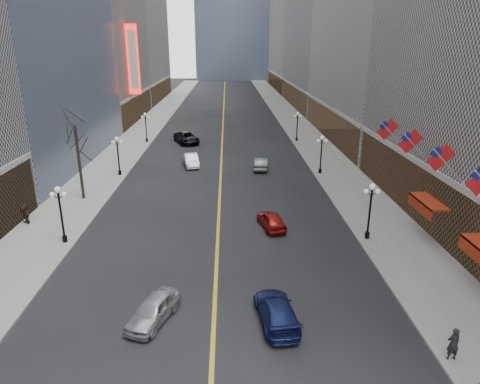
{
  "coord_description": "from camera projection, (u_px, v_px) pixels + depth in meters",
  "views": [
    {
      "loc": [
        0.86,
        -0.39,
        14.64
      ],
      "look_at": [
        1.41,
        18.35,
        8.14
      ],
      "focal_mm": 32.0,
      "sensor_mm": 36.0,
      "label": 1
    }
  ],
  "objects": [
    {
      "name": "ped_ne_corner",
      "position": [
        453.0,
        344.0,
        20.51
      ],
      "size": [
        0.67,
        0.51,
        1.76
      ],
      "primitive_type": "imported",
      "rotation": [
        0.0,
        0.0,
        3.21
      ],
      "color": "black",
      "rests_on": "sidewalk_east"
    },
    {
      "name": "tree_west_far",
      "position": [
        76.0,
        138.0,
        40.49
      ],
      "size": [
        3.6,
        3.6,
        7.92
      ],
      "color": "#2D231C",
      "rests_on": "sidewalk_west"
    },
    {
      "name": "bldg_east_c",
      "position": [
        352.0,
        0.0,
        98.16
      ],
      "size": [
        26.6,
        40.6,
        48.8
      ],
      "color": "#959598",
      "rests_on": "ground"
    },
    {
      "name": "ped_west_far",
      "position": [
        25.0,
        213.0,
        36.33
      ],
      "size": [
        1.56,
        1.41,
        1.77
      ],
      "primitive_type": "imported",
      "rotation": [
        0.0,
        0.0,
        -0.7
      ],
      "color": "#2D2319",
      "rests_on": "sidewalk_west"
    },
    {
      "name": "streetlamp_east_2",
      "position": [
        321.0,
        150.0,
        49.85
      ],
      "size": [
        1.26,
        0.44,
        4.52
      ],
      "color": "black",
      "rests_on": "sidewalk_east"
    },
    {
      "name": "streetlamp_east_3",
      "position": [
        297.0,
        123.0,
        66.85
      ],
      "size": [
        1.26,
        0.44,
        4.52
      ],
      "color": "black",
      "rests_on": "sidewalk_east"
    },
    {
      "name": "awning_c",
      "position": [
        426.0,
        203.0,
        32.91
      ],
      "size": [
        1.4,
        4.0,
        0.93
      ],
      "color": "maroon",
      "rests_on": "ground"
    },
    {
      "name": "streetlamp_west_2",
      "position": [
        118.0,
        152.0,
        49.19
      ],
      "size": [
        1.26,
        0.44,
        4.52
      ],
      "color": "black",
      "rests_on": "sidewalk_west"
    },
    {
      "name": "car_nb_far",
      "position": [
        187.0,
        138.0,
        66.47
      ],
      "size": [
        4.85,
        6.73,
        1.7
      ],
      "primitive_type": "imported",
      "rotation": [
        0.0,
        0.0,
        0.37
      ],
      "color": "black",
      "rests_on": "ground"
    },
    {
      "name": "flag_4",
      "position": [
        412.0,
        143.0,
        33.4
      ],
      "size": [
        2.87,
        0.12,
        2.87
      ],
      "color": "#B2B2B7",
      "rests_on": "ground"
    },
    {
      "name": "flag_3",
      "position": [
        443.0,
        160.0,
        28.67
      ],
      "size": [
        2.87,
        0.12,
        2.87
      ],
      "color": "#B2B2B7",
      "rests_on": "ground"
    },
    {
      "name": "lane_line",
      "position": [
        223.0,
        126.0,
        80.68
      ],
      "size": [
        0.25,
        200.0,
        0.02
      ],
      "primitive_type": "cube",
      "color": "gold",
      "rests_on": "ground"
    },
    {
      "name": "flag_5",
      "position": [
        389.0,
        131.0,
        38.12
      ],
      "size": [
        2.87,
        0.12,
        2.87
      ],
      "color": "#B2B2B7",
      "rests_on": "ground"
    },
    {
      "name": "theatre_marquee",
      "position": [
        133.0,
        60.0,
        76.31
      ],
      "size": [
        2.0,
        0.55,
        12.0
      ],
      "color": "red",
      "rests_on": "ground"
    },
    {
      "name": "car_sb_mid",
      "position": [
        271.0,
        220.0,
        35.79
      ],
      "size": [
        2.48,
        4.38,
        1.41
      ],
      "primitive_type": "imported",
      "rotation": [
        0.0,
        0.0,
        3.35
      ],
      "color": "maroon",
      "rests_on": "ground"
    },
    {
      "name": "car_nb_mid",
      "position": [
        191.0,
        160.0,
        53.96
      ],
      "size": [
        2.43,
        4.83,
        1.52
      ],
      "primitive_type": "imported",
      "rotation": [
        0.0,
        0.0,
        0.19
      ],
      "color": "white",
      "rests_on": "ground"
    },
    {
      "name": "streetlamp_west_3",
      "position": [
        146.0,
        124.0,
        66.19
      ],
      "size": [
        1.26,
        0.44,
        4.52
      ],
      "color": "black",
      "rests_on": "sidewalk_west"
    },
    {
      "name": "sidewalk_east",
      "position": [
        306.0,
        136.0,
        71.61
      ],
      "size": [
        6.0,
        230.0,
        0.15
      ],
      "primitive_type": "cube",
      "color": "gray",
      "rests_on": "ground"
    },
    {
      "name": "streetlamp_east_1",
      "position": [
        370.0,
        205.0,
        32.85
      ],
      "size": [
        1.26,
        0.44,
        4.52
      ],
      "color": "black",
      "rests_on": "sidewalk_east"
    },
    {
      "name": "car_sb_near",
      "position": [
        276.0,
        311.0,
        23.6
      ],
      "size": [
        2.49,
        4.99,
        1.39
      ],
      "primitive_type": "imported",
      "rotation": [
        0.0,
        0.0,
        3.26
      ],
      "color": "#141D4E",
      "rests_on": "ground"
    },
    {
      "name": "car_sb_far",
      "position": [
        261.0,
        163.0,
        52.61
      ],
      "size": [
        2.0,
        4.62,
        1.48
      ],
      "primitive_type": "imported",
      "rotation": [
        0.0,
        0.0,
        3.04
      ],
      "color": "#494F51",
      "rests_on": "ground"
    },
    {
      "name": "sidewalk_west",
      "position": [
        138.0,
        137.0,
        70.83
      ],
      "size": [
        6.0,
        230.0,
        0.15
      ],
      "primitive_type": "cube",
      "color": "gray",
      "rests_on": "ground"
    },
    {
      "name": "streetlamp_west_1",
      "position": [
        60.0,
        209.0,
        32.19
      ],
      "size": [
        1.26,
        0.44,
        4.52
      ],
      "color": "black",
      "rests_on": "sidewalk_west"
    },
    {
      "name": "car_nb_near",
      "position": [
        153.0,
        310.0,
        23.66
      ],
      "size": [
        3.03,
        4.45,
        1.41
      ],
      "primitive_type": "imported",
      "rotation": [
        0.0,
        0.0,
        -0.37
      ],
      "color": "#B2B4BA",
      "rests_on": "ground"
    }
  ]
}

